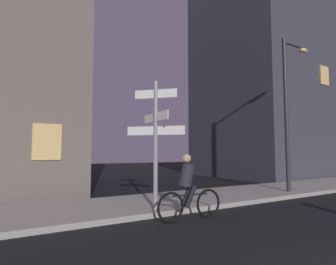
{
  "coord_description": "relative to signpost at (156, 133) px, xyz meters",
  "views": [
    {
      "loc": [
        -3.88,
        -0.92,
        1.64
      ],
      "look_at": [
        -0.18,
        5.2,
        2.18
      ],
      "focal_mm": 29.01,
      "sensor_mm": 36.0,
      "label": 1
    }
  ],
  "objects": [
    {
      "name": "building_right_block",
      "position": [
        13.58,
        6.67,
        6.08
      ],
      "size": [
        9.93,
        7.82,
        16.48
      ],
      "color": "#383842",
      "rests_on": "ground_plane"
    },
    {
      "name": "street_lamp",
      "position": [
        6.27,
        0.26,
        1.6
      ],
      "size": [
        1.61,
        0.28,
        6.14
      ],
      "color": "#2D2D30",
      "rests_on": "sidewalk_kerb"
    },
    {
      "name": "sidewalk_kerb",
      "position": [
        0.36,
        1.13,
        -2.1
      ],
      "size": [
        40.0,
        2.99,
        0.14
      ],
      "primitive_type": "cube",
      "color": "#9E9991",
      "rests_on": "ground_plane"
    },
    {
      "name": "cyclist",
      "position": [
        0.39,
        -0.97,
        -1.42
      ],
      "size": [
        1.82,
        0.34,
        1.61
      ],
      "color": "black",
      "rests_on": "ground_plane"
    },
    {
      "name": "signpost",
      "position": [
        0.0,
        0.0,
        0.0
      ],
      "size": [
        1.17,
        1.3,
        3.47
      ],
      "color": "gray",
      "rests_on": "sidewalk_kerb"
    }
  ]
}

